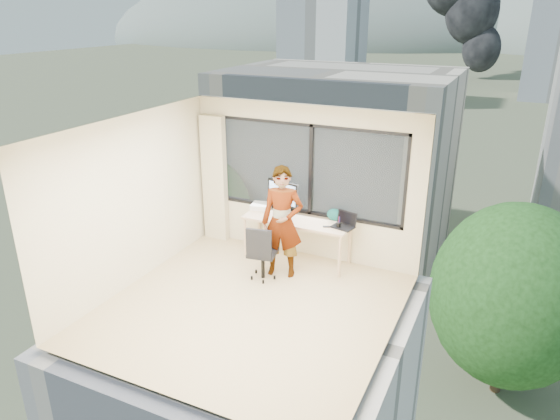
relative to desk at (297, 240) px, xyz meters
The scene contains 23 objects.
floor 1.70m from the desk, 90.00° to the right, with size 4.00×4.00×0.01m, color tan.
ceiling 2.78m from the desk, 90.00° to the right, with size 4.00×4.00×0.01m, color white.
wall_front 3.78m from the desk, 90.00° to the right, with size 4.00×0.01×2.60m, color beige.
wall_left 2.76m from the desk, 140.31° to the right, with size 0.01×4.00×2.60m, color beige.
wall_right 2.76m from the desk, 39.69° to the right, with size 0.01×4.00×2.60m, color beige.
window_wall 1.20m from the desk, 81.63° to the left, with size 3.30×0.16×1.55m, color black, non-canonical shape.
curtain 1.90m from the desk, behind, with size 0.45×0.14×2.30m, color beige.
desk is the anchor object (origin of this frame).
chair 0.84m from the desk, 106.29° to the right, with size 0.48×0.48×0.94m, color black, non-canonical shape.
person 0.75m from the desk, 92.07° to the right, with size 0.66×0.43×1.80m, color #2D2D33.
monitor 0.74m from the desk, 169.31° to the left, with size 0.62×0.13×0.62m, color black, non-canonical shape.
game_console 0.89m from the desk, 165.53° to the left, with size 0.35×0.29×0.08m, color white.
laptop 0.94m from the desk, ahead, with size 0.35×0.37×0.22m, color black, non-canonical shape.
cellphone 0.68m from the desk, ahead, with size 0.11×0.05×0.01m, color black.
pen_cup 0.85m from the desk, ahead, with size 0.07×0.07×0.09m, color black.
handbag 0.78m from the desk, 20.23° to the left, with size 0.27×0.14×0.21m, color #0D524A.
exterior_ground 119.21m from the desk, 90.00° to the left, with size 400.00×400.00×0.04m, color #515B3D.
near_bldg_a 30.64m from the desk, 107.62° to the left, with size 16.00×12.00×14.00m, color beige.
far_tower_a 99.69m from the desk, 110.55° to the left, with size 14.00×14.00×28.00m, color silver.
far_tower_d 160.05m from the desk, 112.02° to the left, with size 16.00×14.00×22.00m, color silver.
hill_a 340.51m from the desk, 110.65° to the left, with size 288.00×216.00×90.00m, color slate.
tree_a 27.88m from the desk, 128.19° to the left, with size 7.00×7.00×8.00m, color #1F4517, non-canonical shape.
tree_b 19.51m from the desk, 76.24° to the left, with size 7.60×7.60×9.00m, color #1F4517, non-canonical shape.
Camera 1 is at (3.12, -5.59, 4.00)m, focal length 33.01 mm.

